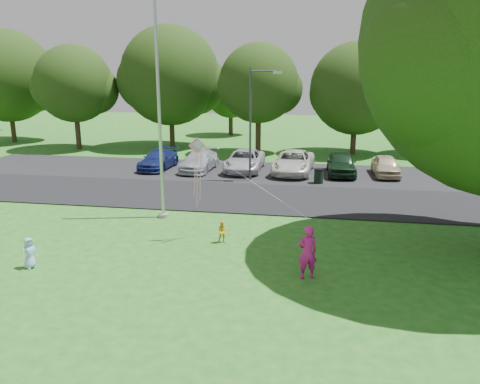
% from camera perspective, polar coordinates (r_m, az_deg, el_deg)
% --- Properties ---
extents(ground, '(120.00, 120.00, 0.00)m').
position_cam_1_polar(ground, '(16.27, -3.27, -8.89)').
color(ground, '#246A1B').
rests_on(ground, ground).
extents(park_road, '(60.00, 6.00, 0.06)m').
position_cam_1_polar(park_road, '(24.64, 1.47, -0.68)').
color(park_road, black).
rests_on(park_road, ground).
extents(parking_strip, '(42.00, 7.00, 0.06)m').
position_cam_1_polar(parking_strip, '(30.91, 3.25, 2.40)').
color(parking_strip, black).
rests_on(parking_strip, ground).
extents(flagpole, '(0.50, 0.50, 10.00)m').
position_cam_1_polar(flagpole, '(20.87, -9.76, 7.96)').
color(flagpole, '#B7BABF').
rests_on(flagpole, ground).
extents(street_lamp, '(1.88, 0.29, 6.67)m').
position_cam_1_polar(street_lamp, '(27.92, 1.82, 9.39)').
color(street_lamp, '#3F3F44').
rests_on(street_lamp, ground).
extents(trash_can, '(0.59, 0.59, 0.93)m').
position_cam_1_polar(trash_can, '(28.02, 9.57, 1.89)').
color(trash_can, black).
rests_on(trash_can, ground).
extents(tree_row, '(64.35, 11.94, 10.88)m').
position_cam_1_polar(tree_row, '(38.83, 7.33, 13.19)').
color(tree_row, '#332316').
rests_on(tree_row, ground).
extents(horizon_trees, '(77.46, 7.20, 7.02)m').
position_cam_1_polar(horizon_trees, '(48.47, 10.83, 11.59)').
color(horizon_trees, '#332316').
rests_on(horizon_trees, ground).
extents(parked_cars, '(16.71, 5.36, 1.48)m').
position_cam_1_polar(parked_cars, '(30.77, 3.21, 3.71)').
color(parked_cars, navy).
rests_on(parked_cars, ground).
extents(woman, '(0.75, 0.63, 1.76)m').
position_cam_1_polar(woman, '(15.11, 8.21, -7.29)').
color(woman, '#CA1A81').
rests_on(woman, ground).
extents(child_yellow, '(0.51, 0.45, 0.89)m').
position_cam_1_polar(child_yellow, '(18.14, -2.10, -4.89)').
color(child_yellow, yellow).
rests_on(child_yellow, ground).
extents(child_blue, '(0.55, 0.62, 1.07)m').
position_cam_1_polar(child_blue, '(17.35, -24.30, -6.78)').
color(child_blue, '#A6BFFF').
rests_on(child_blue, ground).
extents(kite, '(4.65, 3.17, 2.78)m').
position_cam_1_polar(kite, '(17.77, -5.05, 4.21)').
color(kite, pink).
rests_on(kite, ground).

